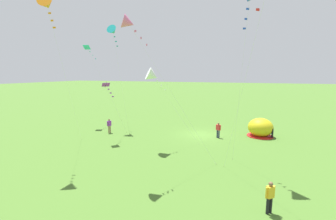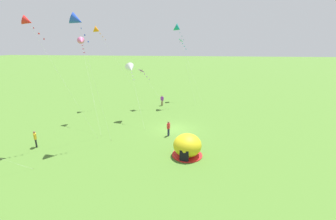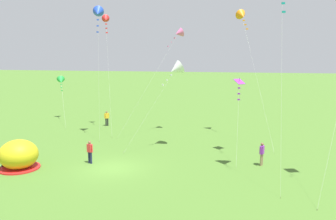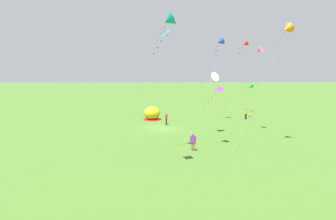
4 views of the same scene
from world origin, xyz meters
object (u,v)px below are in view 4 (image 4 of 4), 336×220
(person_watching_sky, at_px, (193,141))
(kite_orange, at_px, (287,29))
(kite_teal, at_px, (168,20))
(kite_blue, at_px, (220,42))
(kite_pink, at_px, (259,50))
(person_with_toddler, at_px, (246,113))
(kite_purple, at_px, (218,92))
(kite_white, at_px, (213,78))
(popup_tent, at_px, (152,113))
(kite_green, at_px, (250,87))
(kite_red, at_px, (245,44))
(kite_cyan, at_px, (163,39))
(person_center_field, at_px, (166,118))

(person_watching_sky, height_order, kite_orange, kite_orange)
(kite_teal, relative_size, kite_blue, 1.02)
(kite_teal, height_order, kite_pink, kite_teal)
(person_with_toddler, height_order, kite_orange, kite_orange)
(kite_purple, xyz_separation_m, kite_white, (-5.27, 0.45, 1.22))
(popup_tent, bearing_deg, person_watching_sky, 15.53)
(kite_green, xyz_separation_m, kite_pink, (16.16, -4.48, 5.36))
(popup_tent, distance_m, person_watching_sky, 17.49)
(popup_tent, distance_m, kite_teal, 20.81)
(kite_teal, xyz_separation_m, kite_white, (-7.69, 5.49, -5.29))
(kite_orange, bearing_deg, kite_pink, -175.42)
(kite_red, bearing_deg, kite_cyan, -30.81)
(kite_green, bearing_deg, kite_pink, -15.48)
(kite_pink, bearing_deg, kite_orange, 4.58)
(kite_cyan, height_order, kite_blue, kite_blue)
(person_center_field, height_order, kite_pink, kite_pink)
(kite_red, xyz_separation_m, kite_pink, (8.10, -0.68, -1.63))
(kite_orange, distance_m, kite_white, 9.55)
(kite_blue, relative_size, kite_pink, 1.18)
(kite_orange, height_order, kite_pink, kite_orange)
(kite_red, bearing_deg, person_center_field, -72.87)
(kite_red, relative_size, kite_cyan, 1.16)
(person_with_toddler, bearing_deg, popup_tent, -90.26)
(kite_orange, xyz_separation_m, kite_white, (-5.19, -6.30, -4.96))
(kite_red, bearing_deg, kite_orange, -0.77)
(popup_tent, bearing_deg, kite_green, 112.22)
(person_with_toddler, bearing_deg, kite_cyan, -31.74)
(kite_cyan, height_order, kite_green, kite_cyan)
(kite_orange, height_order, kite_cyan, kite_orange)
(person_watching_sky, xyz_separation_m, kite_pink, (-8.06, 8.90, 9.25))
(person_with_toddler, bearing_deg, kite_blue, -71.72)
(person_center_field, height_order, kite_purple, kite_purple)
(person_center_field, height_order, kite_blue, kite_blue)
(kite_purple, height_order, kite_pink, kite_pink)
(popup_tent, height_order, person_center_field, popup_tent)
(person_watching_sky, bearing_deg, kite_white, 156.50)
(kite_purple, bearing_deg, kite_red, 154.15)
(kite_teal, xyz_separation_m, kite_blue, (-15.75, 7.95, -0.14))
(kite_green, distance_m, kite_white, 20.07)
(kite_white, bearing_deg, kite_blue, 163.05)
(person_with_toddler, bearing_deg, kite_green, 158.40)
(kite_red, xyz_separation_m, kite_teal, (16.75, -11.98, 0.28))
(person_with_toddler, relative_size, kite_red, 0.14)
(person_center_field, bearing_deg, popup_tent, -153.05)
(kite_cyan, xyz_separation_m, kite_blue, (-19.90, 8.43, 1.99))
(person_center_field, distance_m, kite_orange, 19.21)
(person_watching_sky, relative_size, kite_purple, 0.28)
(person_watching_sky, height_order, kite_teal, kite_teal)
(person_center_field, relative_size, kite_red, 0.14)
(kite_red, relative_size, kite_green, 2.00)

